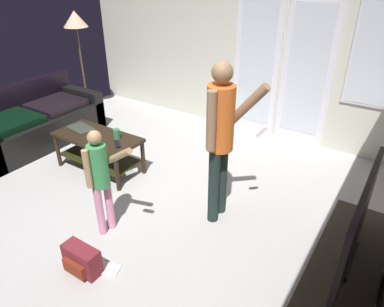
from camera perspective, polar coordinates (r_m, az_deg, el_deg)
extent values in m
cube|color=#B4B4B0|center=(4.04, -10.85, -7.27)|extent=(5.29, 5.05, 0.02)
cube|color=beige|center=(5.41, 6.80, 18.32)|extent=(5.29, 0.06, 2.74)
cube|color=white|center=(5.29, 10.39, 13.50)|extent=(0.69, 0.02, 2.02)
cube|color=silver|center=(5.27, 10.38, 14.00)|extent=(0.53, 0.01, 1.72)
cube|color=white|center=(5.07, 18.03, 11.91)|extent=(0.69, 0.02, 2.02)
cube|color=silver|center=(5.04, 18.07, 12.42)|extent=(0.53, 0.01, 1.72)
cube|color=black|center=(5.55, -23.92, 3.69)|extent=(0.89, 1.84, 0.42)
cube|color=black|center=(5.71, -26.82, 8.10)|extent=(0.16, 1.84, 0.38)
cube|color=black|center=(5.97, -17.56, 7.37)|extent=(0.89, 0.16, 0.58)
cube|color=black|center=(5.26, -27.58, 4.57)|extent=(0.66, 0.70, 0.09)
cube|color=black|center=(5.63, -21.12, 7.41)|extent=(0.66, 0.70, 0.09)
cube|color=black|center=(4.43, -15.11, 2.57)|extent=(1.10, 0.52, 0.04)
cube|color=black|center=(4.56, -14.66, -0.67)|extent=(1.02, 0.44, 0.02)
cylinder|color=black|center=(4.78, -20.91, 0.43)|extent=(0.05, 0.05, 0.43)
cylinder|color=black|center=(4.07, -12.03, -3.30)|extent=(0.05, 0.05, 0.43)
cylinder|color=black|center=(5.02, -16.93, 2.48)|extent=(0.05, 0.05, 0.43)
cylinder|color=black|center=(4.34, -7.94, -0.69)|extent=(0.05, 0.05, 0.43)
cube|color=#32291D|center=(3.04, 23.00, -18.57)|extent=(0.47, 1.52, 0.41)
cube|color=black|center=(2.89, 23.87, -15.47)|extent=(0.08, 0.41, 0.04)
cube|color=black|center=(2.67, 25.32, -10.10)|extent=(0.04, 1.18, 0.65)
cube|color=#4C3819|center=(2.67, 24.91, -9.99)|extent=(0.00, 1.13, 0.60)
cylinder|color=#1D2B28|center=(3.45, 3.53, -5.50)|extent=(0.11, 0.11, 0.78)
cylinder|color=#1D2B28|center=(3.58, 4.82, -4.18)|extent=(0.11, 0.11, 0.78)
cylinder|color=orange|center=(3.18, 4.63, 5.71)|extent=(0.26, 0.26, 0.61)
sphere|color=#9F7552|center=(3.04, 4.95, 12.99)|extent=(0.19, 0.19, 0.19)
cylinder|color=#9F7552|center=(3.03, 3.17, 5.23)|extent=(0.09, 0.09, 0.55)
cylinder|color=#9F7552|center=(3.23, 8.84, 7.61)|extent=(0.41, 0.10, 0.48)
cube|color=white|center=(3.26, 11.33, 3.51)|extent=(0.11, 0.04, 0.13)
cylinder|color=pink|center=(3.46, -14.69, -9.02)|extent=(0.07, 0.07, 0.53)
cylinder|color=pink|center=(3.52, -13.23, -8.18)|extent=(0.07, 0.07, 0.53)
cylinder|color=#3B914F|center=(3.23, -14.92, -1.95)|extent=(0.17, 0.17, 0.41)
sphere|color=tan|center=(3.10, -15.56, 2.52)|extent=(0.13, 0.13, 0.13)
cylinder|color=tan|center=(3.17, -16.60, -2.41)|extent=(0.06, 0.06, 0.37)
cylinder|color=tan|center=(3.14, -11.80, -0.39)|extent=(0.34, 0.09, 0.25)
cube|color=white|center=(3.08, -9.77, -2.91)|extent=(0.14, 0.05, 0.10)
cylinder|color=#3A3232|center=(6.57, -16.41, 6.84)|extent=(0.26, 0.26, 0.02)
cylinder|color=brown|center=(6.35, -17.31, 12.83)|extent=(0.03, 0.03, 1.45)
cone|color=beige|center=(6.20, -18.45, 20.00)|extent=(0.38, 0.38, 0.25)
cube|color=maroon|center=(3.23, -17.38, -16.03)|extent=(0.34, 0.14, 0.25)
cube|color=maroon|center=(3.21, -18.57, -17.28)|extent=(0.24, 0.04, 0.12)
cube|color=white|center=(3.30, -15.40, -17.25)|extent=(0.46, 0.27, 0.02)
cube|color=silver|center=(3.30, -15.42, -17.11)|extent=(0.41, 0.22, 0.00)
cube|color=#373C33|center=(4.64, -17.54, 3.89)|extent=(0.38, 0.27, 0.02)
cylinder|color=#3C844C|center=(4.26, -12.12, 3.14)|extent=(0.08, 0.08, 0.13)
cube|color=black|center=(4.13, -11.98, 1.50)|extent=(0.16, 0.14, 0.02)
cube|color=black|center=(4.23, -15.10, 1.79)|extent=(0.18, 0.10, 0.02)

